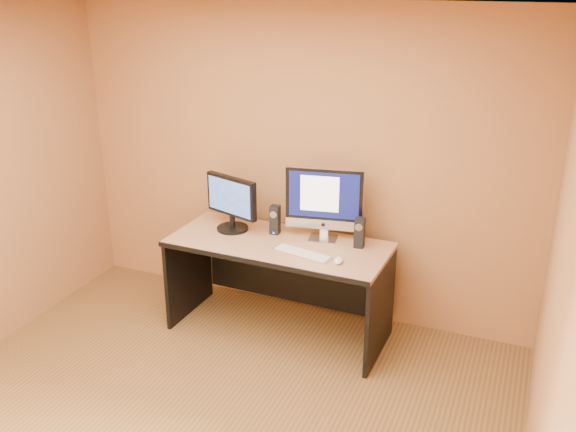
% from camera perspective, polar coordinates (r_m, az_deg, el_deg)
% --- Properties ---
extents(walls, '(4.00, 4.00, 2.60)m').
position_cam_1_polar(walls, '(3.65, -10.51, -3.71)').
color(walls, '#96623C').
rests_on(walls, ground).
extents(ceiling, '(4.00, 4.00, 0.00)m').
position_cam_1_polar(ceiling, '(3.32, -12.06, 17.08)').
color(ceiling, white).
rests_on(ceiling, walls).
extents(desk, '(1.75, 0.80, 0.80)m').
position_cam_1_polar(desk, '(5.21, -0.84, -6.41)').
color(desk, tan).
rests_on(desk, ground).
extents(imac, '(0.65, 0.33, 0.59)m').
position_cam_1_polar(imac, '(4.99, 3.17, 1.06)').
color(imac, '#B0B0B4').
rests_on(imac, desk).
extents(second_monitor, '(0.57, 0.41, 0.45)m').
position_cam_1_polar(second_monitor, '(5.22, -5.02, 1.10)').
color(second_monitor, black).
rests_on(second_monitor, desk).
extents(speaker_left, '(0.08, 0.08, 0.24)m').
position_cam_1_polar(speaker_left, '(5.16, -1.16, -0.34)').
color(speaker_left, black).
rests_on(speaker_left, desk).
extents(speaker_right, '(0.08, 0.08, 0.24)m').
position_cam_1_polar(speaker_right, '(4.94, 6.38, -1.48)').
color(speaker_right, black).
rests_on(speaker_right, desk).
extents(keyboard, '(0.48, 0.22, 0.02)m').
position_cam_1_polar(keyboard, '(4.83, 1.27, -3.33)').
color(keyboard, silver).
rests_on(keyboard, desk).
extents(mouse, '(0.08, 0.12, 0.04)m').
position_cam_1_polar(mouse, '(4.70, 4.50, -3.95)').
color(mouse, white).
rests_on(mouse, desk).
extents(cable_a, '(0.10, 0.22, 0.01)m').
position_cam_1_polar(cable_a, '(5.14, 3.45, -1.85)').
color(cable_a, black).
rests_on(cable_a, desk).
extents(cable_b, '(0.06, 0.19, 0.01)m').
position_cam_1_polar(cable_b, '(5.19, 3.00, -1.60)').
color(cable_b, black).
rests_on(cable_b, desk).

